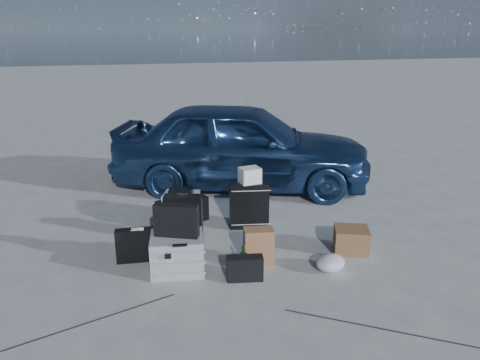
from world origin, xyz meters
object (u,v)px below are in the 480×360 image
object	(u,v)px
briefcase	(139,245)
suitcase_left	(184,219)
cardboard_box	(351,240)
green_bottle	(243,260)
pelican_case	(177,253)
duffel_bag	(182,211)
car	(242,145)
suitcase_right	(249,205)

from	to	relation	value
briefcase	suitcase_left	distance (m)	0.65
briefcase	cardboard_box	xyz separation A→B (m)	(2.27, -0.40, -0.05)
green_bottle	suitcase_left	bearing A→B (deg)	116.97
pelican_case	duffel_bag	world-z (taller)	pelican_case
car	green_bottle	world-z (taller)	car
briefcase	cardboard_box	distance (m)	2.30
pelican_case	green_bottle	xyz separation A→B (m)	(0.63, -0.23, -0.04)
briefcase	suitcase_left	world-z (taller)	suitcase_left
suitcase_left	duffel_bag	distance (m)	0.58
green_bottle	pelican_case	bearing A→B (deg)	160.16
cardboard_box	car	bearing A→B (deg)	102.27
cardboard_box	green_bottle	world-z (taller)	green_bottle
briefcase	cardboard_box	bearing A→B (deg)	-4.59
car	suitcase_left	distance (m)	2.15
briefcase	pelican_case	bearing A→B (deg)	-35.65
cardboard_box	briefcase	bearing A→B (deg)	169.96
duffel_bag	green_bottle	world-z (taller)	duffel_bag
briefcase	suitcase_right	distance (m)	1.48
suitcase_right	duffel_bag	size ratio (longest dim) A/B	0.92
pelican_case	suitcase_right	size ratio (longest dim) A/B	0.91
green_bottle	duffel_bag	bearing A→B (deg)	104.88
cardboard_box	suitcase_right	bearing A→B (deg)	133.44
green_bottle	briefcase	bearing A→B (deg)	151.30
car	pelican_case	xyz separation A→B (m)	(-1.36, -2.42, -0.47)
suitcase_left	green_bottle	bearing A→B (deg)	-45.14
briefcase	cardboard_box	size ratio (longest dim) A/B	1.29
car	green_bottle	xyz separation A→B (m)	(-0.73, -2.65, -0.51)
car	duffel_bag	xyz separation A→B (m)	(-1.12, -1.19, -0.50)
car	duffel_bag	world-z (taller)	car
pelican_case	briefcase	bearing A→B (deg)	147.64
briefcase	duffel_bag	size ratio (longest dim) A/B	0.75
cardboard_box	duffel_bag	bearing A→B (deg)	141.63
suitcase_left	suitcase_right	distance (m)	0.86
car	briefcase	distance (m)	2.76
duffel_bag	cardboard_box	distance (m)	2.12
duffel_bag	green_bottle	xyz separation A→B (m)	(0.39, -1.46, -0.01)
suitcase_right	green_bottle	distance (m)	1.16
briefcase	green_bottle	bearing A→B (deg)	-23.25
car	duffel_bag	distance (m)	1.71
suitcase_left	cardboard_box	world-z (taller)	suitcase_left
suitcase_left	suitcase_right	xyz separation A→B (m)	(0.84, 0.19, 0.01)
suitcase_left	duffel_bag	xyz separation A→B (m)	(0.07, 0.56, -0.12)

